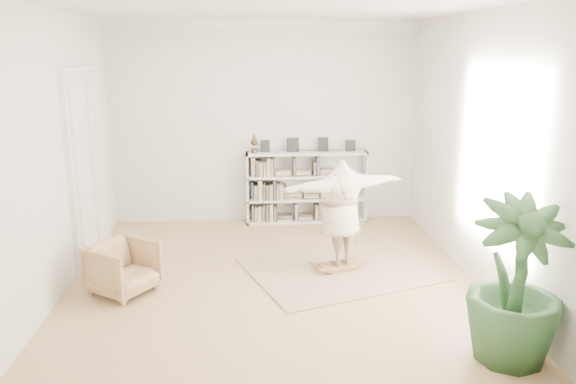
% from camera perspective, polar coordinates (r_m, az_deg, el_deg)
% --- Properties ---
extents(floor, '(6.00, 6.00, 0.00)m').
position_cam_1_polar(floor, '(7.75, -1.46, -9.22)').
color(floor, '#9F7E52').
rests_on(floor, ground).
extents(room_shell, '(6.00, 6.00, 6.00)m').
position_cam_1_polar(room_shell, '(10.06, -2.48, 16.63)').
color(room_shell, silver).
rests_on(room_shell, floor).
extents(doors, '(0.09, 1.78, 2.92)m').
position_cam_1_polar(doors, '(8.89, -19.65, 2.47)').
color(doors, white).
rests_on(doors, floor).
extents(bookshelf, '(2.20, 0.35, 1.64)m').
position_cam_1_polar(bookshelf, '(10.28, 1.86, 0.43)').
color(bookshelf, silver).
rests_on(bookshelf, floor).
extents(armchair, '(1.03, 1.03, 0.68)m').
position_cam_1_polar(armchair, '(7.65, -16.41, -7.41)').
color(armchair, tan).
rests_on(armchair, floor).
extents(rug, '(3.02, 2.72, 0.02)m').
position_cam_1_polar(rug, '(8.22, 5.22, -7.81)').
color(rug, tan).
rests_on(rug, floor).
extents(rocker_board, '(0.63, 0.49, 0.12)m').
position_cam_1_polar(rocker_board, '(8.19, 5.23, -7.40)').
color(rocker_board, brown).
rests_on(rocker_board, rug).
extents(person, '(1.94, 1.11, 1.53)m').
position_cam_1_polar(person, '(7.93, 5.36, -1.82)').
color(person, beige).
rests_on(person, rocker_board).
extents(houseplant, '(0.95, 0.95, 1.70)m').
position_cam_1_polar(houseplant, '(6.07, 22.10, -8.47)').
color(houseplant, '#274A25').
rests_on(houseplant, floor).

